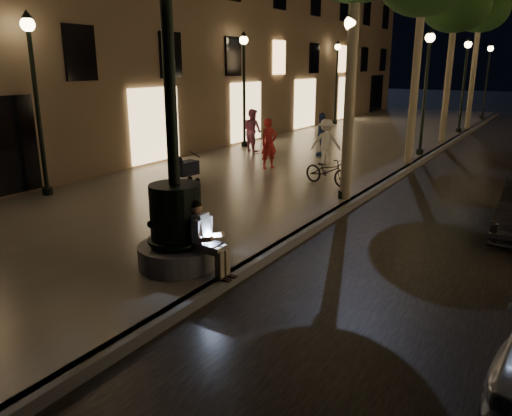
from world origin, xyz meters
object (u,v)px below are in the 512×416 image
Objects in this scene: lamp_left_c at (337,72)px; lamp_left_b at (244,75)px; lamp_left_a at (34,82)px; bicycle at (328,171)px; tree_far at (480,10)px; pedestrian_white at (326,142)px; seated_man_laptop at (204,235)px; lamp_curb_c at (465,73)px; lamp_curb_a at (349,82)px; pedestrian_blue at (322,134)px; stroller at (186,168)px; pedestrian_red at (269,144)px; fountain_lamppost at (176,212)px; lamp_curb_b at (427,76)px; tree_third at (456,5)px; pedestrian_pink at (252,130)px; lamp_curb_d at (488,71)px.

lamp_left_b is at bearing -90.00° from lamp_left_c.
bicycle is (6.11, 5.18, -2.61)m from lamp_left_a.
tree_far is 4.59× the size of pedestrian_white.
lamp_left_a reaches higher than seated_man_laptop.
lamp_curb_c is 1.00× the size of lamp_left_b.
lamp_curb_c is 2.99× the size of bicycle.
lamp_curb_a reaches higher than seated_man_laptop.
tree_far is (0.17, 24.00, 5.55)m from seated_man_laptop.
pedestrian_blue is (-0.91, 1.62, 0.02)m from pedestrian_white.
lamp_curb_c is 17.82m from stroller.
seated_man_laptop is 23.21m from lamp_left_c.
pedestrian_red is at bearing 79.63° from bicycle.
lamp_left_c is 16.24m from bicycle.
bicycle is at bearing 92.33° from fountain_lamppost.
pedestrian_red is 1.05× the size of pedestrian_white.
lamp_curb_a is 8.00m from lamp_curb_b.
bicycle is at bearing -93.65° from tree_far.
tree_far is at bearing -118.33° from pedestrian_white.
tree_third is at bearing -90.00° from lamp_curb_c.
lamp_curb_b reaches higher than pedestrian_pink.
lamp_curb_a is at bearing -90.00° from lamp_curb_c.
stroller is at bearing -167.28° from lamp_curb_a.
seated_man_laptop is 0.27× the size of lamp_left_c.
pedestrian_blue is at bearing -117.26° from tree_third.
lamp_curb_b is 1.00× the size of lamp_curb_c.
tree_third is 0.96× the size of tree_far.
tree_far reaches higher than lamp_curb_b.
lamp_left_c is at bearing 150.60° from tree_third.
tree_far is at bearing 83.11° from stroller.
seated_man_laptop is 9.15m from pedestrian_red.
tree_third is 4.94m from lamp_curb_c.
tree_far reaches higher than lamp_left_b.
lamp_curb_a is 1.00× the size of lamp_left_b.
pedestrian_red is (-3.03, 8.40, -0.15)m from fountain_lamppost.
lamp_curb_c is 12.26m from lamp_left_b.
seated_man_laptop is at bearing 0.00° from fountain_lamppost.
lamp_curb_c is 1.00× the size of lamp_left_a.
seated_man_laptop is 24.63m from tree_far.
pedestrian_white is (-2.43, -13.95, -5.42)m from tree_far.
lamp_curb_d and lamp_left_c have the same top height.
fountain_lamppost is at bearing -61.93° from lamp_left_b.
stroller reaches higher than bicycle.
lamp_curb_b and lamp_left_b have the same top height.
tree_far is at bearing 59.11° from lamp_left_b.
tree_far is 4.30× the size of pedestrian_pink.
tree_third is 6.01m from tree_far.
pedestrian_pink is 3.87m from pedestrian_white.
pedestrian_pink is at bearing -33.51° from pedestrian_white.
lamp_curb_a is 1.00× the size of lamp_curb_b.
fountain_lamppost is at bearing 80.84° from pedestrian_white.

